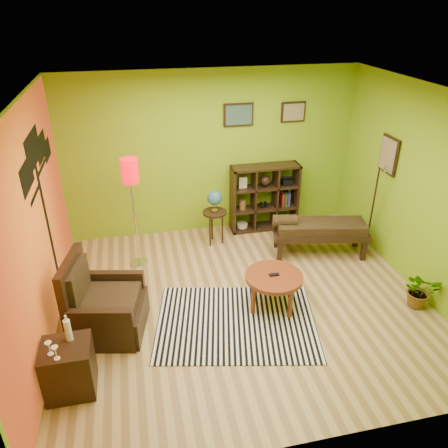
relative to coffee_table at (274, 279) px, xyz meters
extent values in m
plane|color=tan|center=(-0.37, 0.16, -0.41)|extent=(5.00, 5.00, 0.00)
cube|color=#78A816|center=(-0.37, 2.41, 0.99)|extent=(5.00, 0.04, 2.80)
cube|color=#78A816|center=(-0.37, -2.09, 0.99)|extent=(5.00, 0.04, 2.80)
cube|color=#78A816|center=(-2.87, 0.16, 0.99)|extent=(0.04, 4.50, 2.80)
cube|color=#78A816|center=(2.13, 0.16, 0.99)|extent=(0.04, 4.50, 2.80)
cube|color=white|center=(-0.37, 0.16, 2.39)|extent=(5.00, 4.50, 0.04)
cube|color=orange|center=(-2.85, 0.16, 0.99)|extent=(0.01, 4.45, 2.75)
cube|color=black|center=(-2.83, 0.71, 0.64)|extent=(0.01, 0.14, 2.10)
cube|color=black|center=(-2.83, 0.21, 1.64)|extent=(0.01, 0.65, 0.32)
cube|color=black|center=(-2.83, 0.76, 1.77)|extent=(0.01, 0.85, 0.40)
cube|color=black|center=(-2.83, 1.26, 1.64)|extent=(0.01, 0.70, 0.32)
cube|color=black|center=(-2.83, 1.61, 1.49)|extent=(0.01, 0.50, 0.26)
cube|color=black|center=(0.08, 2.38, 1.64)|extent=(0.50, 0.03, 0.38)
cube|color=#416757|center=(0.08, 2.35, 1.64)|extent=(0.44, 0.01, 0.32)
cube|color=black|center=(1.03, 2.38, 1.64)|extent=(0.42, 0.03, 0.34)
cube|color=#9C8961|center=(1.03, 2.35, 1.64)|extent=(0.36, 0.01, 0.28)
cube|color=black|center=(2.10, 1.06, 1.24)|extent=(0.03, 0.44, 0.56)
cube|color=#9C8961|center=(2.08, 1.06, 1.24)|extent=(0.01, 0.38, 0.50)
cylinder|color=black|center=(1.98, 1.06, 0.37)|extent=(0.23, 0.34, 1.46)
cone|color=silver|center=(1.98, 0.91, 1.11)|extent=(0.08, 0.09, 0.16)
cube|color=white|center=(-0.58, -0.27, -0.40)|extent=(2.32, 1.91, 0.01)
cylinder|color=maroon|center=(0.00, 0.00, 0.04)|extent=(0.78, 0.78, 0.06)
cylinder|color=maroon|center=(0.32, 0.13, -0.20)|extent=(0.06, 0.06, 0.42)
cylinder|color=maroon|center=(-0.13, 0.32, -0.20)|extent=(0.06, 0.06, 0.42)
cylinder|color=maroon|center=(0.13, -0.32, -0.20)|extent=(0.06, 0.06, 0.42)
cylinder|color=maroon|center=(-0.32, -0.13, -0.20)|extent=(0.06, 0.06, 0.42)
cube|color=black|center=(0.00, 0.00, 0.08)|extent=(0.13, 0.06, 0.02)
cube|color=black|center=(-2.16, -0.05, -0.22)|extent=(0.99, 0.98, 0.38)
cube|color=black|center=(-2.55, 0.04, 0.11)|extent=(0.26, 0.82, 1.05)
cube|color=black|center=(-2.24, -0.43, -0.11)|extent=(0.76, 0.25, 0.61)
cube|color=black|center=(-2.08, 0.33, -0.11)|extent=(0.76, 0.25, 0.61)
cube|color=#F3B860|center=(-2.13, -0.05, 0.04)|extent=(0.79, 0.77, 0.13)
cube|color=#F3B860|center=(-2.47, 0.02, 0.30)|extent=(0.21, 0.61, 0.48)
cube|color=black|center=(-2.57, -0.94, -0.11)|extent=(0.51, 0.46, 0.60)
cylinder|color=white|center=(-2.52, -0.84, 0.31)|extent=(0.07, 0.07, 0.25)
cylinder|color=white|center=(-2.52, -0.84, 0.47)|extent=(0.02, 0.02, 0.07)
cylinder|color=white|center=(-2.69, -1.02, 0.19)|extent=(0.06, 0.06, 0.01)
cylinder|color=white|center=(-2.69, -1.02, 0.24)|extent=(0.01, 0.01, 0.09)
cone|color=white|center=(-2.69, -1.02, 0.31)|extent=(0.07, 0.07, 0.06)
cylinder|color=white|center=(-2.62, -1.10, 0.19)|extent=(0.06, 0.06, 0.01)
cylinder|color=white|center=(-2.62, -1.10, 0.24)|extent=(0.01, 0.01, 0.09)
cone|color=white|center=(-2.62, -1.10, 0.31)|extent=(0.07, 0.07, 0.06)
cylinder|color=silver|center=(-1.75, 1.44, -0.40)|extent=(0.26, 0.26, 0.03)
cylinder|color=silver|center=(-1.75, 1.44, 0.40)|extent=(0.02, 0.02, 1.62)
cylinder|color=red|center=(-1.75, 1.44, 1.16)|extent=(0.25, 0.25, 0.35)
cylinder|color=black|center=(-0.44, 1.83, 0.17)|extent=(0.40, 0.40, 0.04)
cylinder|color=black|center=(-0.32, 1.79, -0.13)|extent=(0.03, 0.03, 0.56)
cylinder|color=black|center=(-0.46, 1.96, -0.13)|extent=(0.03, 0.03, 0.56)
cylinder|color=black|center=(-0.54, 1.75, -0.13)|extent=(0.03, 0.03, 0.56)
cylinder|color=gold|center=(-0.44, 1.83, 0.21)|extent=(0.10, 0.10, 0.02)
cylinder|color=gold|center=(-0.44, 1.83, 0.27)|extent=(0.02, 0.02, 0.10)
sphere|color=#1C4098|center=(-0.44, 1.83, 0.44)|extent=(0.25, 0.25, 0.25)
cube|color=black|center=(-0.05, 2.19, 0.19)|extent=(0.04, 0.35, 1.20)
cube|color=black|center=(1.11, 2.19, 0.19)|extent=(0.04, 0.35, 1.20)
cube|color=black|center=(0.53, 2.19, -0.39)|extent=(1.20, 0.35, 0.04)
cube|color=black|center=(0.53, 2.19, 0.77)|extent=(1.20, 0.35, 0.04)
cube|color=black|center=(0.33, 2.19, 0.19)|extent=(0.03, 0.33, 1.12)
cube|color=black|center=(0.73, 2.19, 0.19)|extent=(0.03, 0.33, 1.12)
cube|color=black|center=(0.53, 2.19, -0.01)|extent=(1.12, 0.33, 0.03)
cube|color=black|center=(0.53, 2.19, 0.39)|extent=(1.12, 0.33, 0.03)
cylinder|color=#C1AE90|center=(0.13, 2.19, -0.32)|extent=(0.20, 0.20, 0.07)
sphere|color=black|center=(0.53, 2.19, 0.52)|extent=(0.20, 0.20, 0.20)
cube|color=black|center=(0.93, 2.19, 0.46)|extent=(0.18, 0.15, 0.10)
cylinder|color=black|center=(0.49, 2.19, 0.06)|extent=(0.06, 0.12, 0.06)
cylinder|color=black|center=(0.57, 2.19, 0.06)|extent=(0.06, 0.12, 0.06)
ellipsoid|color=#384C26|center=(0.93, 2.19, -0.31)|extent=(0.18, 0.18, 0.09)
cylinder|color=brown|center=(0.13, 2.19, 0.09)|extent=(0.12, 0.12, 0.18)
cube|color=#C1AE90|center=(0.13, 2.19, 0.51)|extent=(0.14, 0.03, 0.20)
cube|color=maroon|center=(0.86, 2.19, 0.13)|extent=(0.04, 0.18, 0.26)
cube|color=#1E4C1E|center=(0.92, 2.19, 0.13)|extent=(0.04, 0.18, 0.26)
cube|color=navy|center=(0.97, 2.19, 0.13)|extent=(0.04, 0.18, 0.26)
cube|color=black|center=(1.16, 1.13, -0.03)|extent=(1.59, 0.84, 0.09)
cube|color=#F3B860|center=(1.16, 1.13, 0.09)|extent=(1.48, 0.75, 0.15)
cylinder|color=#F3B860|center=(0.58, 1.25, 0.20)|extent=(0.41, 0.27, 0.19)
cube|color=black|center=(1.86, 1.20, -0.24)|extent=(0.09, 0.09, 0.34)
cube|color=black|center=(0.55, 1.47, -0.24)|extent=(0.09, 0.09, 0.34)
cube|color=black|center=(1.78, 0.78, -0.24)|extent=(0.09, 0.09, 0.34)
cube|color=black|center=(0.46, 1.05, -0.24)|extent=(0.09, 0.09, 0.34)
imported|color=#26661E|center=(1.93, -0.46, -0.21)|extent=(0.58, 0.61, 0.39)
camera|label=1|loc=(-1.69, -4.58, 3.37)|focal=35.00mm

